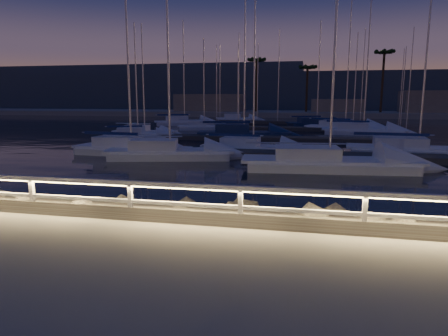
{
  "coord_description": "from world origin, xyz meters",
  "views": [
    {
      "loc": [
        2.62,
        -9.65,
        3.25
      ],
      "look_at": [
        -0.27,
        4.0,
        0.77
      ],
      "focal_mm": 32.0,
      "sensor_mm": 36.0,
      "label": 1
    }
  ],
  "objects_px": {
    "sailboat_f": "(129,148)",
    "sailboat_n": "(183,122)",
    "sailboat_b": "(167,152)",
    "sailboat_c": "(250,147)",
    "sailboat_a": "(136,135)",
    "sailboat_h": "(414,149)",
    "sailboat_g": "(361,130)",
    "sailboat_j": "(242,133)",
    "sailboat_i": "(203,126)",
    "sailboat_m": "(237,119)",
    "sailboat_e": "(143,132)",
    "guard_rail": "(200,195)",
    "sailboat_k": "(315,123)",
    "sailboat_d": "(324,161)",
    "sailboat_l": "(343,127)"
  },
  "relations": [
    {
      "from": "sailboat_n",
      "to": "sailboat_d",
      "type": "bearing_deg",
      "value": -83.81
    },
    {
      "from": "sailboat_h",
      "to": "sailboat_n",
      "type": "distance_m",
      "value": 34.93
    },
    {
      "from": "sailboat_a",
      "to": "sailboat_l",
      "type": "relative_size",
      "value": 0.69
    },
    {
      "from": "sailboat_e",
      "to": "sailboat_i",
      "type": "relative_size",
      "value": 1.02
    },
    {
      "from": "sailboat_b",
      "to": "sailboat_a",
      "type": "bearing_deg",
      "value": 109.38
    },
    {
      "from": "sailboat_j",
      "to": "sailboat_l",
      "type": "distance_m",
      "value": 14.49
    },
    {
      "from": "sailboat_e",
      "to": "sailboat_l",
      "type": "distance_m",
      "value": 22.67
    },
    {
      "from": "sailboat_h",
      "to": "sailboat_a",
      "type": "bearing_deg",
      "value": 169.85
    },
    {
      "from": "sailboat_m",
      "to": "sailboat_n",
      "type": "relative_size",
      "value": 0.85
    },
    {
      "from": "sailboat_b",
      "to": "sailboat_h",
      "type": "height_order",
      "value": "sailboat_h"
    },
    {
      "from": "sailboat_g",
      "to": "sailboat_k",
      "type": "distance_m",
      "value": 12.46
    },
    {
      "from": "sailboat_c",
      "to": "sailboat_j",
      "type": "distance_m",
      "value": 10.1
    },
    {
      "from": "sailboat_a",
      "to": "sailboat_b",
      "type": "bearing_deg",
      "value": -80.32
    },
    {
      "from": "sailboat_i",
      "to": "sailboat_b",
      "type": "bearing_deg",
      "value": -94.57
    },
    {
      "from": "sailboat_m",
      "to": "sailboat_e",
      "type": "bearing_deg",
      "value": -117.09
    },
    {
      "from": "sailboat_e",
      "to": "sailboat_n",
      "type": "xyz_separation_m",
      "value": [
        -0.88,
        15.89,
        0.05
      ]
    },
    {
      "from": "sailboat_i",
      "to": "sailboat_n",
      "type": "relative_size",
      "value": 0.75
    },
    {
      "from": "sailboat_h",
      "to": "sailboat_i",
      "type": "relative_size",
      "value": 1.45
    },
    {
      "from": "sailboat_j",
      "to": "sailboat_n",
      "type": "bearing_deg",
      "value": 114.73
    },
    {
      "from": "guard_rail",
      "to": "sailboat_n",
      "type": "xyz_separation_m",
      "value": [
        -14.57,
        44.05,
        -0.91
      ]
    },
    {
      "from": "sailboat_k",
      "to": "sailboat_j",
      "type": "bearing_deg",
      "value": -135.22
    },
    {
      "from": "sailboat_c",
      "to": "sailboat_e",
      "type": "xyz_separation_m",
      "value": [
        -12.41,
        10.04,
        0.01
      ]
    },
    {
      "from": "sailboat_j",
      "to": "sailboat_n",
      "type": "height_order",
      "value": "sailboat_j"
    },
    {
      "from": "sailboat_m",
      "to": "sailboat_i",
      "type": "bearing_deg",
      "value": -109.57
    },
    {
      "from": "sailboat_h",
      "to": "guard_rail",
      "type": "bearing_deg",
      "value": -112.07
    },
    {
      "from": "sailboat_c",
      "to": "sailboat_f",
      "type": "xyz_separation_m",
      "value": [
        -7.96,
        -2.8,
        0.05
      ]
    },
    {
      "from": "sailboat_b",
      "to": "sailboat_c",
      "type": "relative_size",
      "value": 1.11
    },
    {
      "from": "sailboat_b",
      "to": "sailboat_d",
      "type": "distance_m",
      "value": 9.85
    },
    {
      "from": "sailboat_h",
      "to": "sailboat_l",
      "type": "relative_size",
      "value": 1.02
    },
    {
      "from": "sailboat_g",
      "to": "sailboat_j",
      "type": "distance_m",
      "value": 13.26
    },
    {
      "from": "sailboat_j",
      "to": "sailboat_m",
      "type": "relative_size",
      "value": 1.24
    },
    {
      "from": "sailboat_g",
      "to": "sailboat_i",
      "type": "distance_m",
      "value": 17.99
    },
    {
      "from": "sailboat_e",
      "to": "sailboat_i",
      "type": "height_order",
      "value": "sailboat_e"
    },
    {
      "from": "sailboat_g",
      "to": "sailboat_h",
      "type": "height_order",
      "value": "sailboat_h"
    },
    {
      "from": "sailboat_i",
      "to": "sailboat_l",
      "type": "relative_size",
      "value": 0.7
    },
    {
      "from": "sailboat_b",
      "to": "sailboat_e",
      "type": "xyz_separation_m",
      "value": [
        -7.62,
        14.02,
        -0.04
      ]
    },
    {
      "from": "sailboat_i",
      "to": "sailboat_l",
      "type": "xyz_separation_m",
      "value": [
        16.31,
        1.61,
        0.03
      ]
    },
    {
      "from": "sailboat_g",
      "to": "sailboat_j",
      "type": "xyz_separation_m",
      "value": [
        -11.66,
        -6.31,
        0.04
      ]
    },
    {
      "from": "sailboat_a",
      "to": "sailboat_i",
      "type": "height_order",
      "value": "sailboat_i"
    },
    {
      "from": "sailboat_h",
      "to": "sailboat_n",
      "type": "bearing_deg",
      "value": 138.94
    },
    {
      "from": "sailboat_a",
      "to": "sailboat_h",
      "type": "xyz_separation_m",
      "value": [
        22.71,
        -6.16,
        0.04
      ]
    },
    {
      "from": "sailboat_i",
      "to": "sailboat_m",
      "type": "bearing_deg",
      "value": 73.56
    },
    {
      "from": "sailboat_k",
      "to": "sailboat_n",
      "type": "height_order",
      "value": "sailboat_n"
    },
    {
      "from": "guard_rail",
      "to": "sailboat_k",
      "type": "bearing_deg",
      "value": 85.58
    },
    {
      "from": "guard_rail",
      "to": "sailboat_d",
      "type": "xyz_separation_m",
      "value": [
        3.59,
        12.2,
        -0.93
      ]
    },
    {
      "from": "sailboat_b",
      "to": "sailboat_m",
      "type": "xyz_separation_m",
      "value": [
        -2.82,
        40.81,
        -0.01
      ]
    },
    {
      "from": "sailboat_b",
      "to": "sailboat_c",
      "type": "bearing_deg",
      "value": 26.51
    },
    {
      "from": "sailboat_f",
      "to": "sailboat_n",
      "type": "bearing_deg",
      "value": 106.39
    },
    {
      "from": "sailboat_e",
      "to": "sailboat_k",
      "type": "xyz_separation_m",
      "value": [
        17.24,
        17.72,
        0.02
      ]
    },
    {
      "from": "guard_rail",
      "to": "sailboat_c",
      "type": "distance_m",
      "value": 18.19
    }
  ]
}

